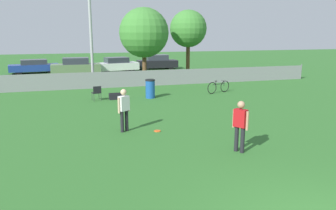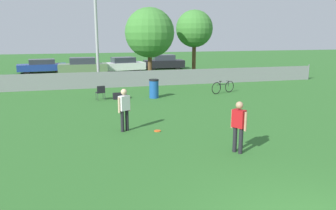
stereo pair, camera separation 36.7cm
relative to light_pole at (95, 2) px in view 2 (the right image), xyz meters
name	(u,v)px [view 2 (the right image)]	position (x,y,z in m)	size (l,w,h in m)	color
fence_backline	(141,79)	(2.85, -1.19, -5.12)	(27.30, 0.07, 1.21)	gray
light_pole	(95,2)	(0.00, 0.00, 0.00)	(0.90, 0.36, 9.78)	#9E9EA3
tree_near_pole	(150,33)	(3.91, 0.84, -2.00)	(3.68, 3.68, 5.52)	brown
tree_far_right	(194,29)	(8.01, 2.46, -1.69)	(3.03, 3.03, 5.53)	brown
player_thrower_red	(239,123)	(3.33, -14.84, -4.74)	(0.39, 0.49, 1.62)	black
player_receiver_white	(124,107)	(0.28, -11.64, -4.74)	(0.49, 0.38, 1.62)	black
frisbee_disc	(157,131)	(1.46, -11.98, -5.66)	(0.26, 0.26, 0.03)	#E5591E
folding_chair_sideline	(101,92)	(-0.21, -5.41, -5.19)	(0.52, 0.52, 0.81)	#333338
bicycle_sideline	(223,87)	(7.24, -5.16, -5.30)	(1.74, 0.67, 0.78)	black
trash_bin	(154,89)	(2.78, -5.53, -5.13)	(0.55, 0.55, 1.07)	#194C99
gear_bag_sideline	(120,96)	(0.84, -5.30, -5.51)	(0.74, 0.41, 0.36)	black
parked_car_blue	(42,66)	(-4.68, 9.38, -5.04)	(4.54, 2.19, 1.27)	black
parked_car_olive	(83,66)	(-0.96, 7.18, -4.95)	(4.31, 1.76, 1.51)	black
parked_car_white	(123,65)	(2.82, 8.10, -4.98)	(4.27, 2.38, 1.40)	black
parked_car_dark	(164,62)	(7.24, 9.60, -4.98)	(4.20, 1.86, 1.47)	black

